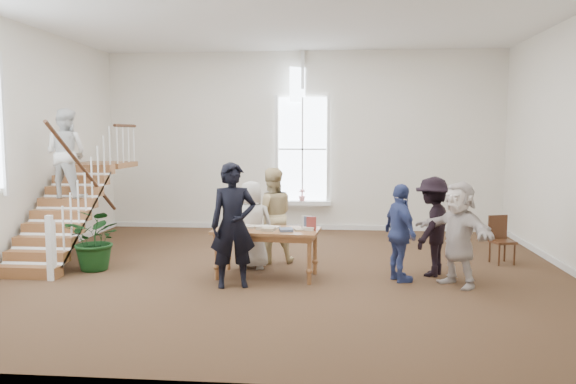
# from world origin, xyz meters

# --- Properties ---
(ground) EXTENTS (10.00, 10.00, 0.00)m
(ground) POSITION_xyz_m (0.00, 0.00, 0.00)
(ground) COLOR #412B19
(ground) RESTS_ON ground
(room_shell) EXTENTS (10.49, 10.00, 10.00)m
(room_shell) POSITION_xyz_m (-0.00, 4.39, 0.40)
(room_shell) COLOR silver
(room_shell) RESTS_ON ground
(staircase) EXTENTS (1.10, 4.10, 2.92)m
(staircase) POSITION_xyz_m (-4.34, 0.75, 1.62)
(staircase) COLOR brown
(staircase) RESTS_ON ground
(library_table) EXTENTS (1.85, 1.05, 0.89)m
(library_table) POSITION_xyz_m (-0.30, -0.40, 0.75)
(library_table) COLOR brown
(library_table) RESTS_ON ground
(police_officer) EXTENTS (0.83, 0.66, 2.00)m
(police_officer) POSITION_xyz_m (-0.75, -1.05, 1.00)
(police_officer) COLOR black
(police_officer) RESTS_ON ground
(elderly_woman) EXTENTS (0.83, 0.59, 1.60)m
(elderly_woman) POSITION_xyz_m (-0.65, 0.20, 0.80)
(elderly_woman) COLOR beige
(elderly_woman) RESTS_ON ground
(person_yellow) EXTENTS (1.02, 0.88, 1.81)m
(person_yellow) POSITION_xyz_m (-0.35, 0.70, 0.90)
(person_yellow) COLOR #D8BF87
(person_yellow) RESTS_ON ground
(woman_cluster_a) EXTENTS (0.71, 1.03, 1.63)m
(woman_cluster_a) POSITION_xyz_m (1.94, -0.47, 0.81)
(woman_cluster_a) COLOR #374584
(woman_cluster_a) RESTS_ON ground
(woman_cluster_b) EXTENTS (1.07, 1.27, 1.71)m
(woman_cluster_b) POSITION_xyz_m (2.54, -0.02, 0.86)
(woman_cluster_b) COLOR black
(woman_cluster_b) RESTS_ON ground
(woman_cluster_c) EXTENTS (1.33, 1.57, 1.70)m
(woman_cluster_c) POSITION_xyz_m (2.84, -0.67, 0.85)
(woman_cluster_c) COLOR silver
(woman_cluster_c) RESTS_ON ground
(floor_plant) EXTENTS (1.12, 1.01, 1.12)m
(floor_plant) POSITION_xyz_m (-3.40, -0.18, 0.56)
(floor_plant) COLOR #103412
(floor_plant) RESTS_ON ground
(side_chair) EXTENTS (0.49, 0.49, 0.90)m
(side_chair) POSITION_xyz_m (3.98, 1.05, 0.50)
(side_chair) COLOR #38200F
(side_chair) RESTS_ON ground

